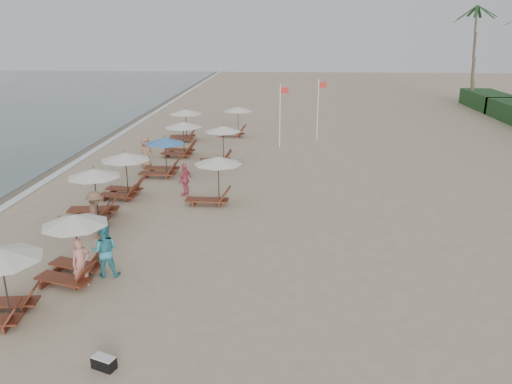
# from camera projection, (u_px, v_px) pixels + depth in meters

# --- Properties ---
(ground) EXTENTS (160.00, 160.00, 0.00)m
(ground) POSITION_uv_depth(u_px,v_px,m) (235.00, 267.00, 17.11)
(ground) COLOR tan
(ground) RESTS_ON ground
(wet_sand_band) EXTENTS (3.20, 140.00, 0.01)m
(wet_sand_band) POSITION_uv_depth(u_px,v_px,m) (28.00, 177.00, 27.35)
(wet_sand_band) COLOR #6B5E4C
(wet_sand_band) RESTS_ON ground
(foam_line) EXTENTS (0.50, 140.00, 0.02)m
(foam_line) POSITION_uv_depth(u_px,v_px,m) (51.00, 178.00, 27.27)
(foam_line) COLOR white
(foam_line) RESTS_ON ground
(lounger_station_1) EXTENTS (2.45, 2.17, 2.24)m
(lounger_station_1) POSITION_uv_depth(u_px,v_px,m) (71.00, 247.00, 15.97)
(lounger_station_1) COLOR brown
(lounger_station_1) RESTS_ON ground
(lounger_station_2) EXTENTS (2.72, 2.22, 2.30)m
(lounger_station_2) POSITION_uv_depth(u_px,v_px,m) (90.00, 197.00, 20.92)
(lounger_station_2) COLOR brown
(lounger_station_2) RESTS_ON ground
(lounger_station_3) EXTENTS (2.55, 2.36, 2.20)m
(lounger_station_3) POSITION_uv_depth(u_px,v_px,m) (123.00, 173.00, 23.85)
(lounger_station_3) COLOR brown
(lounger_station_3) RESTS_ON ground
(lounger_station_4) EXTENTS (2.56, 2.20, 2.15)m
(lounger_station_4) POSITION_uv_depth(u_px,v_px,m) (162.00, 157.00, 27.43)
(lounger_station_4) COLOR brown
(lounger_station_4) RESTS_ON ground
(lounger_station_5) EXTENTS (2.67, 2.39, 2.19)m
(lounger_station_5) POSITION_uv_depth(u_px,v_px,m) (180.00, 138.00, 31.67)
(lounger_station_5) COLOR brown
(lounger_station_5) RESTS_ON ground
(lounger_station_6) EXTENTS (2.63, 2.43, 2.29)m
(lounger_station_6) POSITION_uv_depth(u_px,v_px,m) (183.00, 124.00, 35.92)
(lounger_station_6) COLOR brown
(lounger_station_6) RESTS_ON ground
(inland_station_0) EXTENTS (2.69, 2.24, 2.22)m
(inland_station_0) POSITION_uv_depth(u_px,v_px,m) (213.00, 176.00, 22.83)
(inland_station_0) COLOR brown
(inland_station_0) RESTS_ON ground
(inland_station_1) EXTENTS (2.60, 2.24, 2.22)m
(inland_station_1) POSITION_uv_depth(u_px,v_px,m) (220.00, 139.00, 29.97)
(inland_station_1) COLOR brown
(inland_station_1) RESTS_ON ground
(inland_station_2) EXTENTS (2.76, 2.24, 2.22)m
(inland_station_2) POSITION_uv_depth(u_px,v_px,m) (235.00, 119.00, 37.33)
(inland_station_2) COLOR brown
(inland_station_2) RESTS_ON ground
(beachgoer_near) EXTENTS (0.69, 0.68, 1.60)m
(beachgoer_near) POSITION_uv_depth(u_px,v_px,m) (81.00, 263.00, 15.61)
(beachgoer_near) COLOR tan
(beachgoer_near) RESTS_ON ground
(beachgoer_mid_a) EXTENTS (0.97, 0.81, 1.82)m
(beachgoer_mid_a) POSITION_uv_depth(u_px,v_px,m) (105.00, 250.00, 16.23)
(beachgoer_mid_a) COLOR teal
(beachgoer_mid_a) RESTS_ON ground
(beachgoer_mid_b) EXTENTS (1.16, 1.39, 1.87)m
(beachgoer_mid_b) POSITION_uv_depth(u_px,v_px,m) (96.00, 214.00, 19.29)
(beachgoer_mid_b) COLOR brown
(beachgoer_mid_b) RESTS_ON ground
(beachgoer_far_a) EXTENTS (0.73, 1.02, 1.61)m
(beachgoer_far_a) POSITION_uv_depth(u_px,v_px,m) (185.00, 179.00, 24.19)
(beachgoer_far_a) COLOR #C24D5E
(beachgoer_far_a) RESTS_ON ground
(beachgoer_far_b) EXTENTS (1.02, 0.98, 1.76)m
(beachgoer_far_b) POSITION_uv_depth(u_px,v_px,m) (146.00, 153.00, 29.09)
(beachgoer_far_b) COLOR #A7735B
(beachgoer_far_b) RESTS_ON ground
(duffel_bag) EXTENTS (0.64, 0.47, 0.32)m
(duffel_bag) POSITION_uv_depth(u_px,v_px,m) (104.00, 363.00, 11.96)
(duffel_bag) COLOR black
(duffel_bag) RESTS_ON ground
(flag_pole_near) EXTENTS (0.60, 0.08, 4.25)m
(flag_pole_near) POSITION_uv_depth(u_px,v_px,m) (280.00, 113.00, 33.61)
(flag_pole_near) COLOR silver
(flag_pole_near) RESTS_ON ground
(flag_pole_far) EXTENTS (0.60, 0.08, 4.34)m
(flag_pole_far) POSITION_uv_depth(u_px,v_px,m) (318.00, 106.00, 36.00)
(flag_pole_far) COLOR silver
(flag_pole_far) RESTS_ON ground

